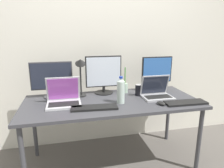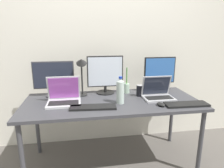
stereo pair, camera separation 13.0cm
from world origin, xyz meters
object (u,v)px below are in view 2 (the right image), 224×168
at_px(keyboard_aux, 187,104).
at_px(mouse_by_keyboard, 161,104).
at_px(monitor_right, 159,74).
at_px(laptop_silver, 64,97).
at_px(soda_can_near_keyboard, 139,91).
at_px(monitor_left, 54,78).
at_px(work_desk, 112,106).
at_px(laptop_secondary, 158,93).
at_px(keyboard_main, 93,107).
at_px(monitor_center, 105,74).
at_px(water_bottle, 120,91).
at_px(desk_lamp, 82,69).
at_px(bamboo_vase, 127,87).

relative_size(keyboard_aux, mouse_by_keyboard, 4.25).
distance_m(monitor_right, mouse_by_keyboard, 0.56).
bearing_deg(laptop_silver, soda_can_near_keyboard, 7.35).
bearing_deg(monitor_left, work_desk, -23.38).
xyz_separation_m(laptop_secondary, keyboard_main, (-0.71, -0.18, -0.05)).
relative_size(monitor_center, water_bottle, 1.58).
xyz_separation_m(monitor_left, soda_can_near_keyboard, (0.94, -0.15, -0.14)).
height_order(keyboard_aux, water_bottle, water_bottle).
relative_size(monitor_left, laptop_silver, 1.35).
xyz_separation_m(monitor_center, keyboard_main, (-0.18, -0.47, -0.21)).
distance_m(monitor_left, keyboard_main, 0.63).
xyz_separation_m(keyboard_main, keyboard_aux, (0.91, -0.07, 0.00)).
relative_size(water_bottle, desk_lamp, 0.61).
bearing_deg(laptop_secondary, monitor_left, 166.68).
height_order(work_desk, keyboard_aux, keyboard_aux).
xyz_separation_m(work_desk, laptop_silver, (-0.49, 0.00, 0.12)).
xyz_separation_m(laptop_silver, keyboard_aux, (1.19, -0.26, -0.05)).
height_order(monitor_center, laptop_silver, monitor_center).
distance_m(mouse_by_keyboard, desk_lamp, 0.90).
bearing_deg(soda_can_near_keyboard, mouse_by_keyboard, -70.90).
distance_m(keyboard_main, desk_lamp, 0.48).
height_order(monitor_left, mouse_by_keyboard, monitor_left).
xyz_separation_m(keyboard_main, bamboo_vase, (0.42, 0.43, 0.06)).
bearing_deg(laptop_silver, water_bottle, -9.53).
height_order(soda_can_near_keyboard, desk_lamp, desk_lamp).
distance_m(monitor_center, laptop_silver, 0.56).
bearing_deg(monitor_center, soda_can_near_keyboard, -25.64).
distance_m(laptop_silver, keyboard_main, 0.34).
distance_m(keyboard_aux, soda_can_near_keyboard, 0.52).
relative_size(work_desk, soda_can_near_keyboard, 14.43).
bearing_deg(laptop_silver, mouse_by_keyboard, -14.11).
relative_size(laptop_secondary, water_bottle, 1.16).
bearing_deg(monitor_center, laptop_secondary, -27.85).
bearing_deg(soda_can_near_keyboard, laptop_secondary, -32.18).
height_order(monitor_left, monitor_center, monitor_center).
bearing_deg(laptop_secondary, monitor_center, 152.15).
bearing_deg(work_desk, soda_can_near_keyboard, 18.52).
bearing_deg(desk_lamp, laptop_silver, -135.90).
height_order(keyboard_main, water_bottle, water_bottle).
bearing_deg(monitor_left, soda_can_near_keyboard, -9.33).
bearing_deg(keyboard_aux, monitor_right, 100.67).
relative_size(laptop_secondary, mouse_by_keyboard, 3.20).
relative_size(laptop_silver, mouse_by_keyboard, 3.30).
bearing_deg(mouse_by_keyboard, soda_can_near_keyboard, 91.69).
distance_m(work_desk, mouse_by_keyboard, 0.51).
relative_size(keyboard_main, keyboard_aux, 1.02).
height_order(work_desk, soda_can_near_keyboard, soda_can_near_keyboard).
xyz_separation_m(monitor_center, monitor_right, (0.65, -0.02, -0.01)).
xyz_separation_m(monitor_left, bamboo_vase, (0.82, -0.02, -0.14)).
relative_size(monitor_center, keyboard_aux, 1.03).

